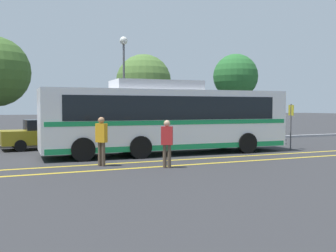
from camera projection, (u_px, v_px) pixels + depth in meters
ground_plane at (152, 154)px, 18.70m from camera, size 220.00×220.00×0.00m
lane_strip_0 at (188, 159)px, 16.92m from camera, size 31.83×0.20×0.01m
lane_strip_1 at (204, 164)px, 15.59m from camera, size 31.83×0.20×0.01m
curb_strip at (130, 142)px, 24.39m from camera, size 39.83×0.36×0.15m
transit_bus at (168, 117)px, 18.85m from camera, size 12.21×2.95×3.50m
parked_car_1 at (46, 134)px, 21.21m from camera, size 4.81×2.24×1.58m
pedestrian_0 at (167, 141)px, 14.50m from camera, size 0.47×0.40×1.77m
pedestrian_1 at (101, 138)px, 14.93m from camera, size 0.44×0.46×1.88m
bus_stop_sign at (291, 121)px, 20.80m from camera, size 0.07×0.40×2.42m
street_lamp at (124, 65)px, 25.54m from camera, size 0.52×0.52×6.84m
tree_1 at (144, 82)px, 28.55m from camera, size 4.01×4.01×6.10m
tree_2 at (236, 77)px, 30.30m from camera, size 3.45×3.45×6.36m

